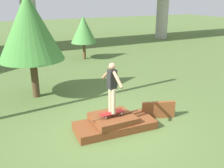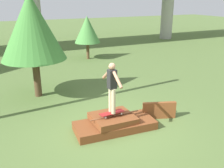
# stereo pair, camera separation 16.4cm
# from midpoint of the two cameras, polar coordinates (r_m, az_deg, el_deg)

# --- Properties ---
(ground_plane) EXTENTS (80.00, 80.00, 0.00)m
(ground_plane) POSITION_cam_midpoint_polar(r_m,az_deg,el_deg) (7.65, 1.29, -10.26)
(ground_plane) COLOR #567038
(scrap_pile) EXTENTS (2.47, 1.18, 0.47)m
(scrap_pile) POSITION_cam_midpoint_polar(r_m,az_deg,el_deg) (7.57, 1.16, -8.98)
(scrap_pile) COLOR brown
(scrap_pile) RESTS_ON ground_plane
(scrap_plank_loose) EXTENTS (1.06, 0.48, 0.56)m
(scrap_plank_loose) POSITION_cam_midpoint_polar(r_m,az_deg,el_deg) (8.32, 11.29, -5.92)
(scrap_plank_loose) COLOR brown
(scrap_plank_loose) RESTS_ON ground_plane
(skateboard) EXTENTS (0.77, 0.28, 0.09)m
(skateboard) POSITION_cam_midpoint_polar(r_m,az_deg,el_deg) (7.38, 0.64, -6.61)
(skateboard) COLOR maroon
(skateboard) RESTS_ON scrap_pile
(skater) EXTENTS (0.23, 1.10, 1.50)m
(skater) POSITION_cam_midpoint_polar(r_m,az_deg,el_deg) (7.04, 0.67, -0.24)
(skater) COLOR #C6B78E
(skater) RESTS_ON skateboard
(tree_behind_left) EXTENTS (1.61, 1.61, 2.69)m
(tree_behind_left) POSITION_cam_midpoint_polar(r_m,az_deg,el_deg) (15.92, -5.40, 12.27)
(tree_behind_left) COLOR brown
(tree_behind_left) RESTS_ON ground_plane
(tree_mid_back) EXTENTS (2.43, 2.43, 3.95)m
(tree_mid_back) POSITION_cam_midpoint_polar(r_m,az_deg,el_deg) (9.84, -17.41, 12.27)
(tree_mid_back) COLOR #4C3823
(tree_mid_back) RESTS_ON ground_plane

